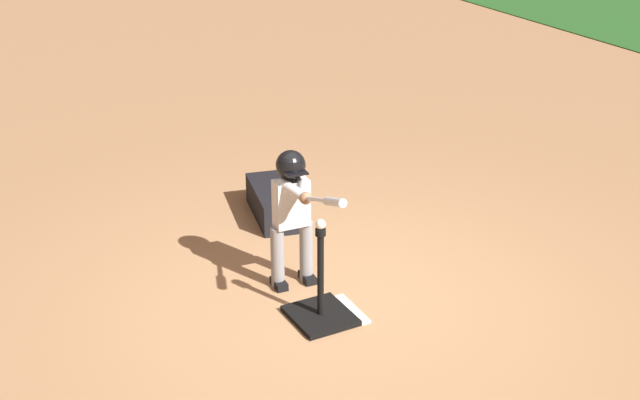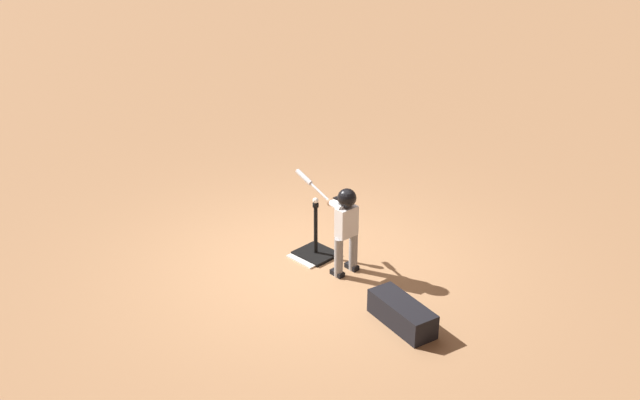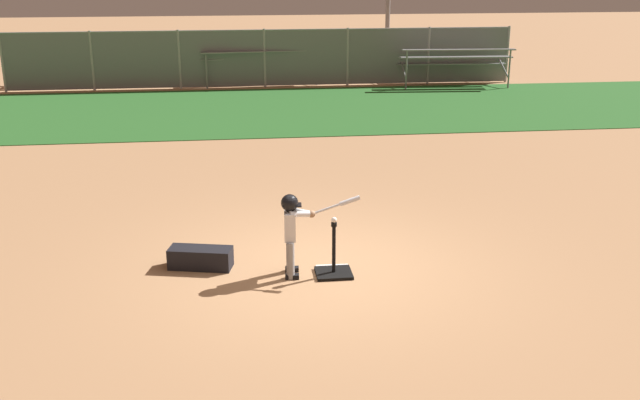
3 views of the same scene
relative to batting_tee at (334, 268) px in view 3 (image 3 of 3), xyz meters
The scene contains 11 objects.
ground_plane 0.28m from the batting_tee, 119.50° to the left, with size 90.00×90.00×0.00m, color #AD7F56.
grass_outfield_strip 11.16m from the batting_tee, 90.67° to the left, with size 56.00×6.68×0.02m, color #286026.
backstop_fence 15.00m from the batting_tee, 90.50° to the left, with size 16.07×0.08×1.83m.
home_plate 0.11m from the batting_tee, 82.46° to the left, with size 0.44×0.44×0.02m, color white.
batting_tee is the anchor object (origin of this frame).
batter_child 0.81m from the batting_tee, behind, with size 1.02×0.35×1.11m.
baseball 0.67m from the batting_tee, 90.00° to the right, with size 0.07×0.07×0.07m, color white.
bleachers_center 17.73m from the batting_tee, 111.36° to the left, with size 3.46×1.94×0.95m.
bleachers_far_right 16.01m from the batting_tee, 91.07° to the left, with size 4.02×2.66×1.16m.
bleachers_right_center 16.16m from the batting_tee, 68.43° to the left, with size 3.71×2.82×1.26m.
equipment_bag 1.80m from the batting_tee, 165.62° to the left, with size 0.84×0.32×0.28m, color black.
Camera 3 is at (-1.14, -9.22, 4.01)m, focal length 42.00 mm.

